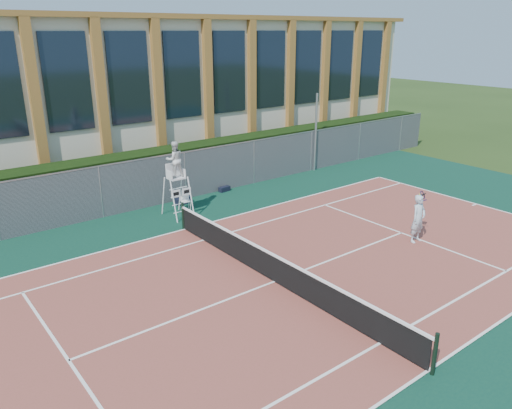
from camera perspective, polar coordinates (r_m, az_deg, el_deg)
ground at (r=15.77m, az=2.14°, el=-8.88°), size 120.00×120.00×0.00m
apron at (r=16.45m, az=-0.12°, el=-7.57°), size 36.00×20.00×0.01m
tennis_court at (r=15.76m, az=2.14°, el=-8.81°), size 23.77×10.97×0.02m
tennis_net at (r=15.52m, az=2.17°, el=-7.13°), size 0.10×11.30×1.10m
fence at (r=22.29m, az=-12.54°, el=2.33°), size 40.00×0.06×2.20m
hedge at (r=23.35m, az=-13.83°, el=2.99°), size 40.00×1.40×2.20m
building at (r=30.10m, az=-20.82°, el=11.83°), size 45.00×10.60×8.22m
steel_pole at (r=27.73m, az=6.83°, el=8.15°), size 0.12×0.12×4.26m
umpire_chair at (r=20.68m, az=-9.27°, el=4.85°), size 0.90×1.39×3.24m
plastic_chair at (r=21.90m, az=-8.12°, el=0.67°), size 0.49×0.49×0.86m
sports_bag_near at (r=22.75m, az=-8.34°, el=0.45°), size 0.73×0.33×0.31m
sports_bag_far at (r=24.32m, az=-3.63°, el=1.78°), size 0.60×0.31×0.23m
tennis_player at (r=19.17m, az=18.06°, el=-1.53°), size 1.00×0.67×1.80m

